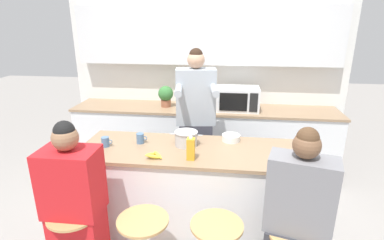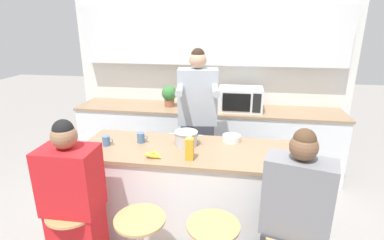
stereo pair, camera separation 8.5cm
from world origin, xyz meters
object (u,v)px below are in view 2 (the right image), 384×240
object	(u,v)px
person_wrapped_blanket	(75,209)
microwave	(240,99)
juice_carton	(190,149)
potted_plant	(169,95)
kitchen_island	(191,193)
fruit_bowl	(232,138)
coffee_cup_far	(106,141)
banana_bunch	(153,155)
cooking_pot	(186,138)
person_cooking	(197,130)
coffee_cup_near	(141,138)
person_seated_near	(293,233)

from	to	relation	value
person_wrapped_blanket	microwave	xyz separation A→B (m)	(1.22, 1.97, 0.41)
juice_carton	potted_plant	world-z (taller)	potted_plant
kitchen_island	fruit_bowl	xyz separation A→B (m)	(0.35, 0.24, 0.48)
microwave	potted_plant	size ratio (longest dim) A/B	1.95
person_wrapped_blanket	coffee_cup_far	size ratio (longest dim) A/B	13.35
kitchen_island	person_wrapped_blanket	size ratio (longest dim) A/B	1.47
banana_bunch	cooking_pot	bearing A→B (deg)	52.80
potted_plant	person_wrapped_blanket	bearing A→B (deg)	-98.04
fruit_bowl	banana_bunch	xyz separation A→B (m)	(-0.64, -0.46, -0.01)
person_wrapped_blanket	banana_bunch	bearing A→B (deg)	38.60
cooking_pot	potted_plant	distance (m)	1.37
coffee_cup_far	person_cooking	bearing A→B (deg)	42.29
person_wrapped_blanket	juice_carton	bearing A→B (deg)	27.28
coffee_cup_far	juice_carton	size ratio (longest dim) A/B	0.51
coffee_cup_near	cooking_pot	bearing A→B (deg)	0.43
cooking_pot	microwave	xyz separation A→B (m)	(0.48, 1.25, 0.07)
kitchen_island	fruit_bowl	bearing A→B (deg)	33.68
microwave	coffee_cup_near	bearing A→B (deg)	-126.10
kitchen_island	person_cooking	xyz separation A→B (m)	(-0.03, 0.64, 0.40)
kitchen_island	potted_plant	world-z (taller)	potted_plant
fruit_bowl	microwave	xyz separation A→B (m)	(0.07, 1.09, 0.11)
coffee_cup_near	potted_plant	world-z (taller)	potted_plant
coffee_cup_near	banana_bunch	bearing A→B (deg)	-55.74
person_wrapped_blanket	potted_plant	distance (m)	2.07
banana_bunch	potted_plant	distance (m)	1.61
coffee_cup_near	coffee_cup_far	distance (m)	0.31
person_cooking	cooking_pot	world-z (taller)	person_cooking
juice_carton	person_cooking	bearing A→B (deg)	93.67
banana_bunch	microwave	world-z (taller)	microwave
microwave	person_seated_near	bearing A→B (deg)	-78.91
person_wrapped_blanket	banana_bunch	distance (m)	0.73
person_seated_near	coffee_cup_far	bearing A→B (deg)	174.19
person_cooking	microwave	bearing A→B (deg)	48.80
kitchen_island	person_seated_near	size ratio (longest dim) A/B	1.45
cooking_pot	person_wrapped_blanket	bearing A→B (deg)	-135.85
banana_bunch	juice_carton	size ratio (longest dim) A/B	0.81
fruit_bowl	coffee_cup_near	bearing A→B (deg)	-169.15
person_cooking	coffee_cup_near	xyz separation A→B (m)	(-0.46, -0.57, 0.10)
fruit_bowl	person_cooking	bearing A→B (deg)	133.53
person_cooking	fruit_bowl	world-z (taller)	person_cooking
juice_carton	kitchen_island	bearing A→B (deg)	96.80
coffee_cup_near	coffee_cup_far	world-z (taller)	coffee_cup_near
coffee_cup_near	microwave	xyz separation A→B (m)	(0.91, 1.25, 0.09)
kitchen_island	cooking_pot	distance (m)	0.53
juice_carton	microwave	world-z (taller)	microwave
person_wrapped_blanket	coffee_cup_near	xyz separation A→B (m)	(0.31, 0.72, 0.32)
kitchen_island	potted_plant	distance (m)	1.58
person_seated_near	person_wrapped_blanket	bearing A→B (deg)	-165.17
microwave	potted_plant	xyz separation A→B (m)	(-0.94, 0.04, 0.01)
person_cooking	banana_bunch	bearing A→B (deg)	-114.10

